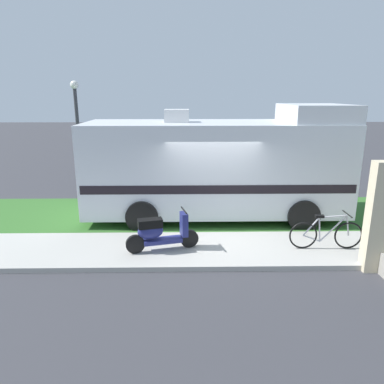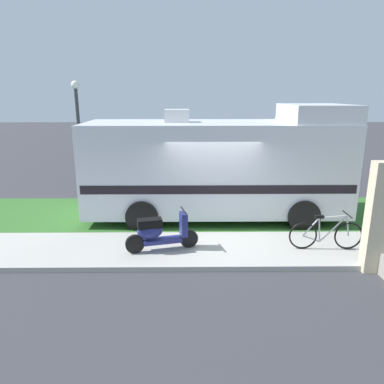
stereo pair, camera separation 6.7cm
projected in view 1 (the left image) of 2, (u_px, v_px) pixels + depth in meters
name	position (u px, v px, depth m)	size (l,w,h in m)	color
ground_plane	(213.00, 233.00, 9.82)	(80.00, 80.00, 0.00)	#38383D
sidewalk	(216.00, 250.00, 8.65)	(24.00, 2.00, 0.12)	#ADAAA3
grass_strip	(209.00, 214.00, 11.25)	(24.00, 3.40, 0.08)	#336628
motorhome_rv	(219.00, 166.00, 10.72)	(7.63, 2.71, 3.41)	silver
scooter	(160.00, 232.00, 8.36)	(1.71, 0.66, 0.97)	black
bicycle	(326.00, 234.00, 8.48)	(1.74, 0.52, 0.89)	black
pickup_truck_near	(195.00, 160.00, 15.41)	(5.55, 2.35, 1.73)	#1E478C
street_lamp_post	(78.00, 129.00, 12.55)	(0.28, 0.28, 4.14)	#333338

